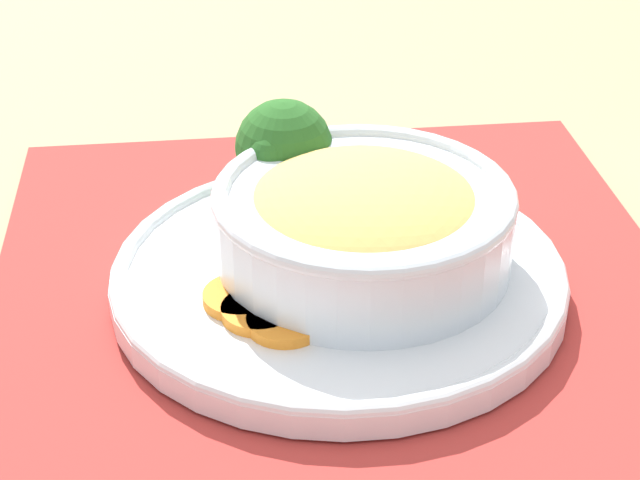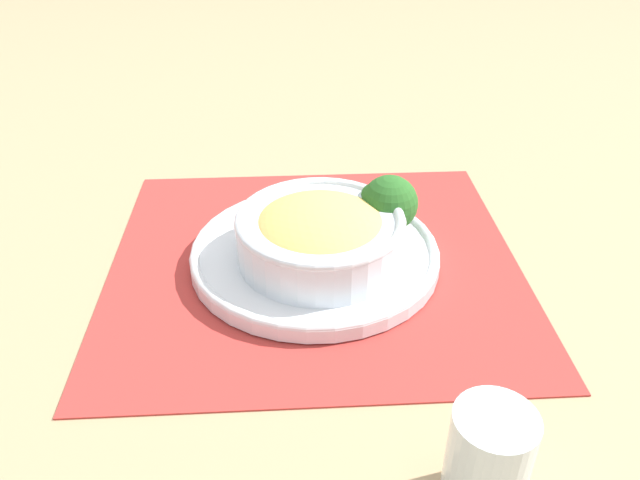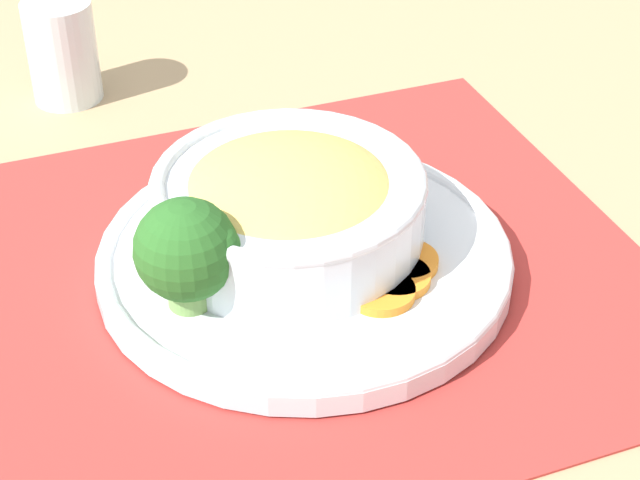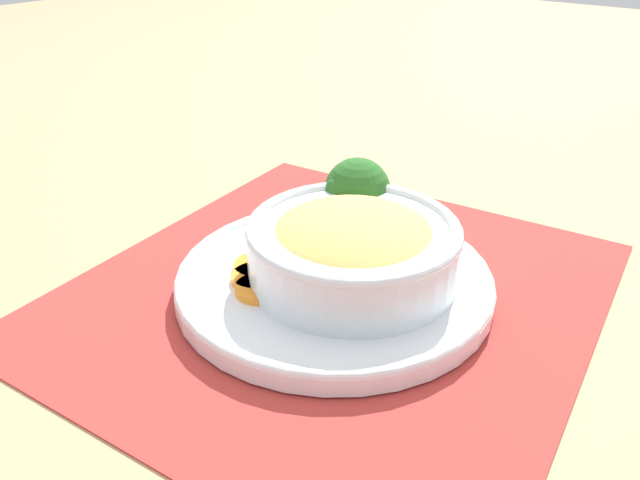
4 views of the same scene
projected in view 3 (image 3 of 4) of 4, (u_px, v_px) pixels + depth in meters
The scene contains 9 objects.
ground_plane at pixel (305, 274), 0.76m from camera, with size 4.00×4.00×0.00m, color tan.
placemat at pixel (305, 272), 0.76m from camera, with size 0.52×0.50×0.00m.
plate at pixel (305, 257), 0.75m from camera, with size 0.29×0.29×0.02m.
bowl at pixel (289, 202), 0.74m from camera, with size 0.19×0.19×0.07m.
broccoli_floret at pixel (187, 251), 0.68m from camera, with size 0.07×0.07×0.08m.
carrot_slice_near at pixel (380, 292), 0.71m from camera, with size 0.05×0.05×0.01m.
carrot_slice_middle at pixel (396, 277), 0.72m from camera, with size 0.05×0.05×0.01m.
carrot_slice_far at pixel (405, 261), 0.73m from camera, with size 0.05×0.05×0.01m.
water_glass at pixel (63, 56), 0.95m from camera, with size 0.06×0.06×0.09m.
Camera 3 is at (0.14, 0.58, 0.47)m, focal length 60.00 mm.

